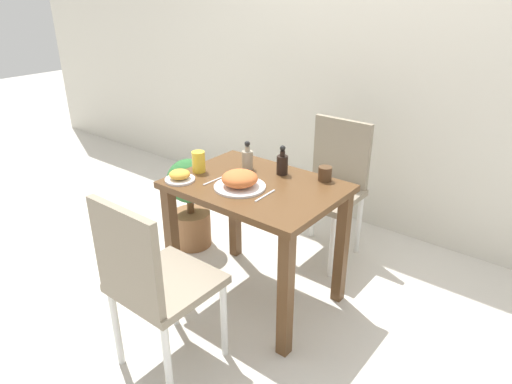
# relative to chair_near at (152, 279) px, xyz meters

# --- Properties ---
(ground_plane) EXTENTS (16.00, 16.00, 0.00)m
(ground_plane) POSITION_rel_chair_near_xyz_m (0.01, 0.72, -0.52)
(ground_plane) COLOR beige
(wall_back) EXTENTS (8.00, 0.05, 2.60)m
(wall_back) POSITION_rel_chair_near_xyz_m (0.01, 1.99, 0.78)
(wall_back) COLOR beige
(wall_back) RESTS_ON ground_plane
(dining_table) EXTENTS (0.89, 0.65, 0.73)m
(dining_table) POSITION_rel_chair_near_xyz_m (0.01, 0.72, 0.07)
(dining_table) COLOR brown
(dining_table) RESTS_ON ground_plane
(chair_near) EXTENTS (0.42, 0.42, 0.91)m
(chair_near) POSITION_rel_chair_near_xyz_m (0.00, 0.00, 0.00)
(chair_near) COLOR gray
(chair_near) RESTS_ON ground_plane
(chair_far) EXTENTS (0.42, 0.42, 0.91)m
(chair_far) POSITION_rel_chair_near_xyz_m (0.08, 1.43, 0.00)
(chair_far) COLOR gray
(chair_far) RESTS_ON ground_plane
(food_plate) EXTENTS (0.27, 0.27, 0.09)m
(food_plate) POSITION_rel_chair_near_xyz_m (-0.02, 0.63, 0.25)
(food_plate) COLOR white
(food_plate) RESTS_ON dining_table
(side_plate) EXTENTS (0.16, 0.16, 0.06)m
(side_plate) POSITION_rel_chair_near_xyz_m (-0.34, 0.50, 0.24)
(side_plate) COLOR white
(side_plate) RESTS_ON dining_table
(drink_cup) EXTENTS (0.07, 0.07, 0.08)m
(drink_cup) POSITION_rel_chair_near_xyz_m (0.27, 0.99, 0.25)
(drink_cup) COLOR #4C331E
(drink_cup) RESTS_ON dining_table
(juice_glass) EXTENTS (0.07, 0.07, 0.12)m
(juice_glass) POSITION_rel_chair_near_xyz_m (-0.35, 0.66, 0.27)
(juice_glass) COLOR gold
(juice_glass) RESTS_ON dining_table
(sauce_bottle) EXTENTS (0.06, 0.06, 0.17)m
(sauce_bottle) POSITION_rel_chair_near_xyz_m (-0.16, 0.86, 0.27)
(sauce_bottle) COLOR gray
(sauce_bottle) RESTS_ON dining_table
(condiment_bottle) EXTENTS (0.06, 0.06, 0.17)m
(condiment_bottle) POSITION_rel_chair_near_xyz_m (0.04, 0.92, 0.27)
(condiment_bottle) COLOR black
(condiment_bottle) RESTS_ON dining_table
(fork_utensil) EXTENTS (0.02, 0.19, 0.00)m
(fork_utensil) POSITION_rel_chair_near_xyz_m (-0.19, 0.63, 0.21)
(fork_utensil) COLOR silver
(fork_utensil) RESTS_ON dining_table
(spoon_utensil) EXTENTS (0.01, 0.17, 0.00)m
(spoon_utensil) POSITION_rel_chair_near_xyz_m (0.14, 0.63, 0.21)
(spoon_utensil) COLOR silver
(spoon_utensil) RESTS_ON dining_table
(potted_plant_left) EXTENTS (0.30, 0.30, 0.64)m
(potted_plant_left) POSITION_rel_chair_near_xyz_m (-0.71, 0.91, -0.17)
(potted_plant_left) COLOR brown
(potted_plant_left) RESTS_ON ground_plane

